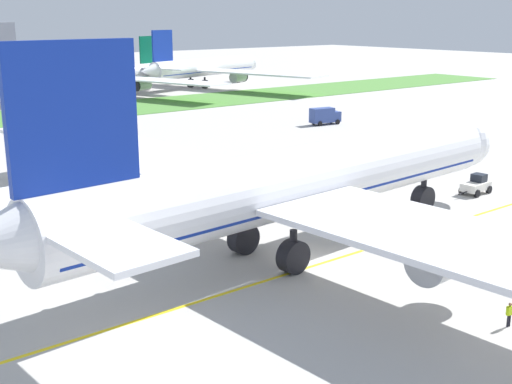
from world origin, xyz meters
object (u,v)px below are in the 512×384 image
Objects in this scene: service_truck_baggage_loader at (122,157)px; pushback_tug at (476,185)px; ground_crew_wingwalker_port at (510,312)px; parked_airliner_far_outer at (203,68)px; airliner_foreground at (294,183)px; service_truck_fuel_bowser at (325,116)px; parked_airliner_far_right at (110,76)px.

pushback_tug is at bearing -56.39° from service_truck_baggage_loader.
parked_airliner_far_outer is at bearing 63.46° from ground_crew_wingwalker_port.
airliner_foreground is at bearing -96.44° from service_truck_baggage_loader.
service_truck_fuel_bowser is 73.35m from parked_airliner_far_outer.
service_truck_fuel_bowser reaches higher than pushback_tug.
service_truck_baggage_loader is (2.46, 59.44, 0.35)m from ground_crew_wingwalker_port.
service_truck_fuel_bowser is 69.73m from parked_airliner_far_right.
service_truck_baggage_loader is at bearing -169.25° from service_truck_fuel_bowser.
parked_airliner_far_outer is (66.87, 79.36, 4.13)m from service_truck_baggage_loader.
service_truck_baggage_loader is 0.09× the size of parked_airliner_far_right.
airliner_foreground reaches higher than pushback_tug.
ground_crew_wingwalker_port is 59.49m from service_truck_baggage_loader.
pushback_tug is 0.89× the size of service_truck_fuel_bowser.
parked_airliner_far_outer is (29.85, 1.51, 0.58)m from parked_airliner_far_right.
ground_crew_wingwalker_port is (-27.89, -21.18, 0.01)m from pushback_tug.
airliner_foreground is at bearing -120.85° from parked_airliner_far_outer.
ground_crew_wingwalker_port is 0.02× the size of parked_airliner_far_outer.
pushback_tug is at bearing -114.45° from service_truck_fuel_bowser.
airliner_foreground is 14.86× the size of service_truck_fuel_bowser.
airliner_foreground is at bearing 96.14° from ground_crew_wingwalker_port.
parked_airliner_far_right is 29.89m from parked_airliner_far_outer.
parked_airliner_far_right is at bearing 70.61° from airliner_foreground.
pushback_tug is 124.79m from parked_airliner_far_outer.
ground_crew_wingwalker_port is 0.02× the size of parked_airliner_far_right.
service_truck_fuel_bowser is at bearing 65.55° from pushback_tug.
pushback_tug is 51.80m from service_truck_fuel_bowser.
pushback_tug is 0.07× the size of parked_airliner_far_outer.
service_truck_baggage_loader is at bearing -115.43° from parked_airliner_far_right.
ground_crew_wingwalker_port is (2.07, -19.25, -5.27)m from airliner_foreground.
parked_airliner_far_right is 0.89× the size of parked_airliner_far_outer.
service_truck_fuel_bowser is at bearing 10.75° from service_truck_baggage_loader.
parked_airliner_far_right reaches higher than ground_crew_wingwalker_port.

